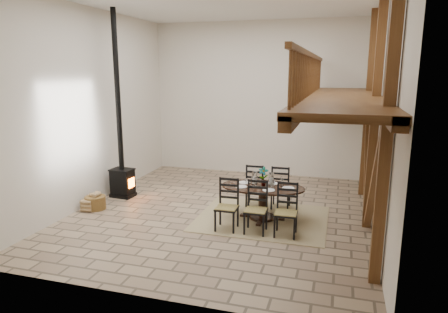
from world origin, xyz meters
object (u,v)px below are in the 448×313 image
(wood_stove, at_px, (121,156))
(log_stack, at_px, (88,205))
(log_basket, at_px, (95,202))
(dining_table, at_px, (262,203))

(wood_stove, relative_size, log_stack, 15.27)
(log_basket, bearing_deg, wood_stove, 83.07)
(wood_stove, bearing_deg, dining_table, -5.49)
(dining_table, distance_m, log_basket, 4.21)
(dining_table, height_order, wood_stove, wood_stove)
(wood_stove, distance_m, log_stack, 1.63)
(log_basket, xyz_separation_m, log_stack, (-0.10, -0.16, -0.03))
(dining_table, height_order, log_basket, dining_table)
(dining_table, xyz_separation_m, log_stack, (-4.28, -0.55, -0.28))
(wood_stove, bearing_deg, log_basket, -92.30)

